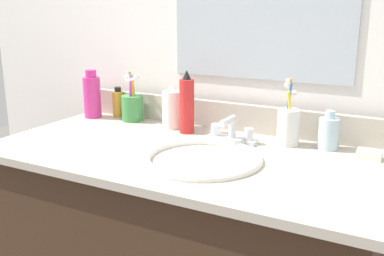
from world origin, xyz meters
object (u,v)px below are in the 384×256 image
(faucet, at_px, (231,133))
(cup_white_ceramic, at_px, (288,126))
(bottle_lotion_white, at_px, (172,108))
(bottle_gel_clear, at_px, (329,133))
(bottle_soap_pink, at_px, (92,96))
(bottle_oil_amber, at_px, (118,103))
(cup_green, at_px, (132,106))
(soap_bar, at_px, (369,155))
(bottle_spray_red, at_px, (187,105))

(faucet, bearing_deg, cup_white_ceramic, 17.90)
(bottle_lotion_white, height_order, cup_white_ceramic, cup_white_ceramic)
(bottle_gel_clear, height_order, bottle_soap_pink, bottle_soap_pink)
(bottle_soap_pink, distance_m, bottle_oil_amber, 0.10)
(faucet, xyz_separation_m, cup_green, (-0.42, 0.08, 0.02))
(bottle_gel_clear, relative_size, soap_bar, 1.77)
(bottle_oil_amber, xyz_separation_m, bottle_lotion_white, (0.26, -0.05, 0.02))
(bottle_spray_red, height_order, cup_white_ceramic, bottle_spray_red)
(bottle_gel_clear, relative_size, cup_green, 0.64)
(bottle_gel_clear, bearing_deg, bottle_spray_red, -175.03)
(bottle_gel_clear, distance_m, cup_white_ceramic, 0.12)
(cup_green, bearing_deg, faucet, -10.22)
(bottle_lotion_white, bearing_deg, faucet, -13.37)
(bottle_lotion_white, relative_size, bottle_spray_red, 0.71)
(bottle_oil_amber, distance_m, cup_green, 0.09)
(faucet, height_order, cup_white_ceramic, cup_white_ceramic)
(bottle_soap_pink, height_order, soap_bar, bottle_soap_pink)
(faucet, bearing_deg, bottle_soap_pink, 175.07)
(bottle_oil_amber, height_order, cup_white_ceramic, cup_white_ceramic)
(bottle_gel_clear, bearing_deg, bottle_oil_amber, 177.06)
(bottle_oil_amber, bearing_deg, faucet, -11.98)
(faucet, xyz_separation_m, soap_bar, (0.39, 0.03, -0.02))
(bottle_oil_amber, distance_m, soap_bar, 0.90)
(cup_green, bearing_deg, soap_bar, -3.12)
(bottle_lotion_white, relative_size, soap_bar, 2.29)
(faucet, distance_m, bottle_oil_amber, 0.51)
(bottle_soap_pink, relative_size, bottle_oil_amber, 1.60)
(bottle_spray_red, bearing_deg, cup_green, 169.31)
(bottle_soap_pink, distance_m, cup_green, 0.17)
(bottle_oil_amber, height_order, bottle_spray_red, bottle_spray_red)
(soap_bar, bearing_deg, bottle_soap_pink, 178.89)
(cup_white_ceramic, relative_size, cup_green, 1.13)
(bottle_gel_clear, bearing_deg, cup_green, 179.30)
(faucet, relative_size, bottle_soap_pink, 0.91)
(faucet, relative_size, bottle_oil_amber, 1.46)
(bottle_lotion_white, relative_size, cup_green, 0.83)
(bottle_soap_pink, relative_size, soap_bar, 2.74)
(bottle_lotion_white, distance_m, cup_green, 0.18)
(cup_white_ceramic, height_order, soap_bar, cup_white_ceramic)
(faucet, relative_size, cup_green, 0.90)
(cup_white_ceramic, bearing_deg, bottle_spray_red, -175.94)
(bottle_spray_red, bearing_deg, bottle_oil_amber, 166.80)
(cup_white_ceramic, height_order, cup_green, cup_white_ceramic)
(bottle_soap_pink, relative_size, cup_white_ceramic, 0.88)
(bottle_oil_amber, bearing_deg, bottle_soap_pink, -142.84)
(bottle_soap_pink, xyz_separation_m, bottle_spray_red, (0.41, -0.02, 0.01))
(soap_bar, bearing_deg, bottle_lotion_white, 177.63)
(faucet, relative_size, bottle_lotion_white, 1.09)
(bottle_oil_amber, bearing_deg, cup_white_ceramic, -4.75)
(faucet, height_order, bottle_spray_red, bottle_spray_red)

